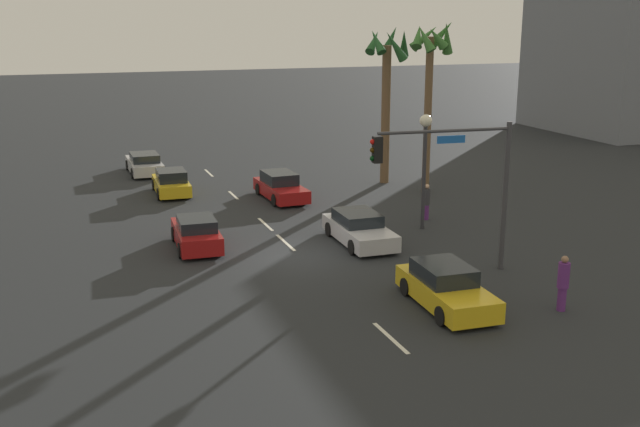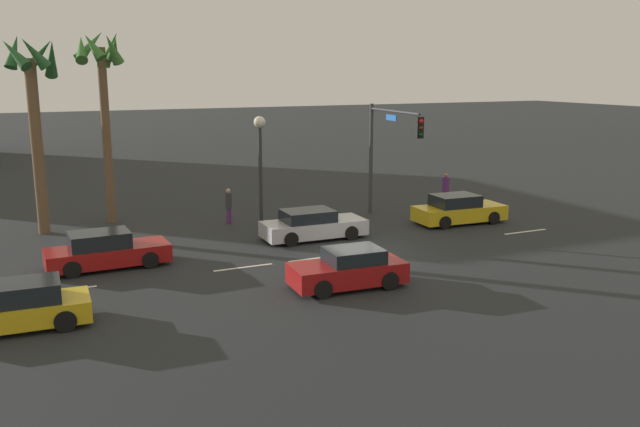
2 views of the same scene
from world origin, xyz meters
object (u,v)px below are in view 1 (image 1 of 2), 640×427
at_px(car_3, 359,229).
at_px(car_4, 196,234).
at_px(car_0, 171,183).
at_px(traffic_signal, 459,172).
at_px(palm_tree_1, 387,75).
at_px(palm_tree_0, 431,64).
at_px(pedestrian_0, 427,201).
at_px(streetlamp, 425,148).
at_px(pedestrian_1, 563,282).
at_px(car_1, 281,187).
at_px(car_5, 446,288).
at_px(car_2, 145,164).

relative_size(car_3, car_4, 1.15).
height_order(car_0, traffic_signal, traffic_signal).
bearing_deg(palm_tree_1, car_0, -95.86).
xyz_separation_m(car_3, palm_tree_0, (-7.73, 7.36, 6.43)).
distance_m(car_4, pedestrian_0, 11.36).
xyz_separation_m(streetlamp, pedestrian_1, (10.63, -0.33, -2.77)).
distance_m(car_1, car_5, 16.87).
relative_size(pedestrian_0, palm_tree_1, 0.19).
height_order(car_1, car_4, car_1).
bearing_deg(car_2, car_0, 5.75).
bearing_deg(pedestrian_0, palm_tree_1, 168.70).
distance_m(streetlamp, palm_tree_0, 8.27).
relative_size(car_2, pedestrian_1, 2.39).
bearing_deg(palm_tree_1, streetlamp, -14.92).
bearing_deg(car_1, palm_tree_0, 81.08).
relative_size(car_2, pedestrian_0, 2.62).
xyz_separation_m(car_4, car_5, (9.50, 6.63, 0.02)).
bearing_deg(car_0, palm_tree_0, 72.07).
distance_m(traffic_signal, pedestrian_0, 8.42).
bearing_deg(pedestrian_0, streetlamp, -34.01).
distance_m(car_3, car_4, 6.96).
relative_size(car_5, pedestrian_0, 2.63).
bearing_deg(traffic_signal, car_0, -154.72).
bearing_deg(palm_tree_0, car_3, -43.57).
relative_size(car_2, streetlamp, 0.87).
relative_size(car_1, car_5, 1.00).
bearing_deg(pedestrian_1, car_4, -137.91).
xyz_separation_m(car_3, palm_tree_1, (-10.83, 6.24, 5.64)).
height_order(car_5, streetlamp, streetlamp).
bearing_deg(car_1, streetlamp, 29.28).
relative_size(car_3, streetlamp, 0.88).
bearing_deg(car_3, car_0, -153.13).
xyz_separation_m(car_1, palm_tree_0, (1.28, 8.14, 6.41)).
height_order(car_4, pedestrian_0, pedestrian_0).
relative_size(car_1, traffic_signal, 0.80).
height_order(car_3, pedestrian_0, pedestrian_0).
bearing_deg(streetlamp, car_3, -73.01).
height_order(car_2, streetlamp, streetlamp).
bearing_deg(car_3, palm_tree_1, 150.06).
height_order(car_1, palm_tree_0, palm_tree_0).
distance_m(car_4, streetlamp, 10.88).
relative_size(car_0, pedestrian_1, 2.11).
bearing_deg(pedestrian_0, traffic_signal, -19.80).
bearing_deg(streetlamp, pedestrian_1, -1.76).
bearing_deg(car_5, streetlamp, 157.15).
bearing_deg(palm_tree_0, car_1, -98.92).
relative_size(car_1, car_2, 1.01).
bearing_deg(traffic_signal, palm_tree_0, 156.69).
distance_m(car_5, streetlamp, 10.22).
bearing_deg(traffic_signal, pedestrian_0, 160.20).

